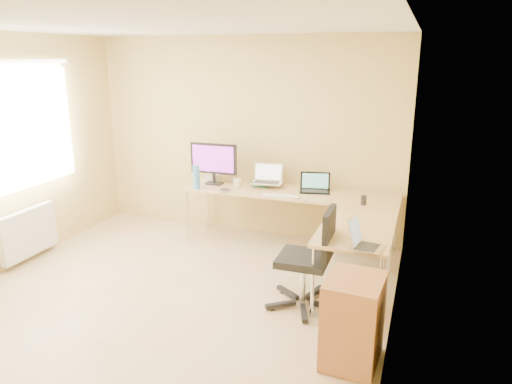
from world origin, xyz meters
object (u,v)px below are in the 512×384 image
(laptop_center, at_px, (267,174))
(mug, at_px, (237,183))
(monitor, at_px, (214,164))
(office_chair, at_px, (303,258))
(water_bottle, at_px, (196,177))
(laptop_return, at_px, (367,236))
(desk_fan, at_px, (232,172))
(keyboard, at_px, (279,196))
(desk_main, at_px, (289,219))
(laptop_black, at_px, (315,183))
(cabinet, at_px, (353,321))
(desk_return, at_px, (355,260))

(laptop_center, relative_size, mug, 3.40)
(monitor, distance_m, office_chair, 2.16)
(water_bottle, bearing_deg, laptop_center, 24.81)
(laptop_return, height_order, office_chair, office_chair)
(desk_fan, bearing_deg, keyboard, -40.96)
(desk_main, distance_m, laptop_return, 1.98)
(desk_main, xyz_separation_m, water_bottle, (-1.13, -0.30, 0.52))
(laptop_black, relative_size, desk_fan, 1.38)
(desk_fan, bearing_deg, laptop_return, -51.60)
(mug, distance_m, water_bottle, 0.52)
(office_chair, bearing_deg, laptop_return, -13.61)
(desk_fan, distance_m, cabinet, 3.11)
(monitor, height_order, mug, monitor)
(desk_main, relative_size, laptop_black, 7.28)
(laptop_return, bearing_deg, laptop_center, 50.62)
(laptop_return, bearing_deg, keyboard, 51.79)
(cabinet, bearing_deg, water_bottle, 144.35)
(water_bottle, height_order, cabinet, water_bottle)
(desk_main, distance_m, cabinet, 2.43)
(cabinet, bearing_deg, laptop_center, 126.82)
(laptop_center, relative_size, cabinet, 0.53)
(desk_main, xyz_separation_m, cabinet, (1.13, -2.15, -0.01))
(laptop_black, height_order, desk_fan, desk_fan)
(laptop_center, distance_m, desk_fan, 0.55)
(desk_return, relative_size, laptop_center, 3.44)
(laptop_center, bearing_deg, cabinet, -63.94)
(desk_return, bearing_deg, monitor, 153.46)
(monitor, bearing_deg, laptop_center, 5.86)
(desk_main, height_order, laptop_black, laptop_black)
(desk_main, distance_m, keyboard, 0.47)
(laptop_return, height_order, cabinet, laptop_return)
(water_bottle, bearing_deg, desk_return, -18.49)
(mug, height_order, laptop_return, laptop_return)
(desk_return, xyz_separation_m, keyboard, (-1.03, 0.72, 0.37))
(monitor, distance_m, keyboard, 1.04)
(water_bottle, bearing_deg, cabinet, -39.45)
(keyboard, distance_m, desk_fan, 0.94)
(laptop_black, height_order, keyboard, laptop_black)
(desk_main, xyz_separation_m, monitor, (-1.02, -0.00, 0.63))
(desk_return, height_order, laptop_black, laptop_black)
(laptop_center, bearing_deg, mug, -169.05)
(keyboard, xyz_separation_m, office_chair, (0.59, -1.14, -0.24))
(mug, relative_size, office_chair, 0.11)
(desk_main, bearing_deg, cabinet, -62.38)
(laptop_center, height_order, water_bottle, water_bottle)
(laptop_return, relative_size, cabinet, 0.47)
(desk_return, height_order, keyboard, keyboard)
(desk_fan, bearing_deg, monitor, -139.39)
(mug, distance_m, laptop_return, 2.35)
(desk_return, bearing_deg, desk_main, 134.27)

